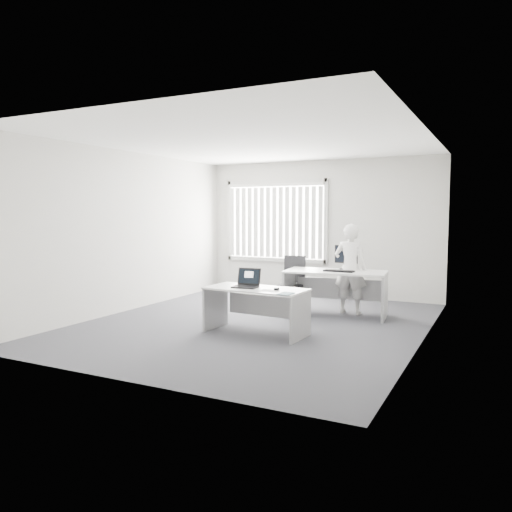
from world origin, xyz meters
The scene contains 18 objects.
ground centered at (0.00, 0.00, 0.00)m, with size 6.00×6.00×0.00m, color #4A4A51.
wall_back centered at (0.00, 3.00, 1.40)m, with size 5.00×0.02×2.80m, color beige.
wall_front centered at (0.00, -3.00, 1.40)m, with size 5.00×0.02×2.80m, color beige.
wall_left centered at (-2.50, 0.00, 1.40)m, with size 0.02×6.00×2.80m, color beige.
wall_right centered at (2.50, 0.00, 1.40)m, with size 0.02×6.00×2.80m, color beige.
ceiling centered at (0.00, 0.00, 2.80)m, with size 5.00×6.00×0.02m, color white.
window centered at (-1.00, 2.96, 1.55)m, with size 2.32×0.06×1.76m, color #B4B5B0.
blinds centered at (-1.00, 2.90, 1.52)m, with size 2.20×0.10×1.50m, color silver, non-canonical shape.
desk_near centered at (0.29, -0.57, 0.47)m, with size 1.48×0.76×0.66m.
desk_far centered at (0.92, 1.15, 0.55)m, with size 1.74×0.96×0.76m.
office_chair centered at (0.03, 1.41, 0.29)m, with size 0.57×0.57×0.95m.
person centered at (1.10, 1.43, 0.77)m, with size 0.56×0.37×1.54m, color silver.
laptop centered at (0.14, -0.61, 0.79)m, with size 0.35×0.31×0.27m, color black, non-canonical shape.
paper_sheet centered at (0.57, -0.72, 0.66)m, with size 0.27×0.19×0.00m, color white.
mouse centered at (0.63, -0.61, 0.68)m, with size 0.06×0.10×0.04m, color #B4B5B7, non-canonical shape.
booklet centered at (0.88, -0.86, 0.66)m, with size 0.17×0.23×0.01m, color silver.
keyboard centered at (1.01, 1.04, 0.77)m, with size 0.50×0.17×0.02m, color black.
monitor centered at (1.02, 1.44, 0.96)m, with size 0.41×0.12×0.41m, color black, non-canonical shape.
Camera 1 is at (3.43, -6.87, 1.73)m, focal length 35.00 mm.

